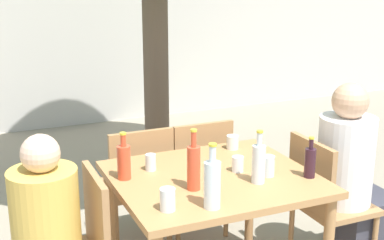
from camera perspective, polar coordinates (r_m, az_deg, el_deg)
The scene contains 16 objects.
cafe_building_wall at distance 6.69m, azimuth -12.98°, elevation 11.16°, with size 10.00×0.08×2.80m.
dining_table_front at distance 3.10m, azimuth 2.23°, elevation -7.56°, with size 1.12×0.99×0.78m.
patio_chair_1 at distance 3.56m, azimuth 13.89°, elevation -7.95°, with size 0.44×0.44×0.89m.
patio_chair_2 at distance 3.71m, azimuth -5.84°, elevation -6.49°, with size 0.44×0.44×0.89m.
patio_chair_3 at distance 3.86m, azimuth 0.52°, elevation -5.51°, with size 0.44×0.44×0.89m.
person_seated_1 at distance 3.67m, azimuth 16.81°, elevation -6.46°, with size 0.58×0.36×1.23m.
soda_bottle_0 at distance 2.83m, azimuth 0.18°, elevation -4.97°, with size 0.07×0.07×0.33m.
wine_bottle_1 at distance 3.08m, azimuth 12.48°, elevation -4.36°, with size 0.06×0.06×0.24m.
water_bottle_2 at distance 2.62m, azimuth 2.18°, elevation -6.75°, with size 0.08×0.08×0.33m.
soda_bottle_3 at distance 3.00m, azimuth -7.28°, elevation -4.37°, with size 0.08×0.08×0.27m.
water_bottle_4 at distance 2.94m, azimuth 7.13°, elevation -4.52°, with size 0.07×0.07×0.30m.
drinking_glass_0 at distance 3.11m, azimuth 4.89°, elevation -4.70°, with size 0.07×0.07×0.09m.
drinking_glass_1 at distance 3.07m, azimuth 8.07°, elevation -4.87°, with size 0.08×0.08×0.12m.
drinking_glass_2 at distance 3.49m, azimuth 4.35°, elevation -2.38°, with size 0.08×0.08×0.09m.
drinking_glass_3 at distance 2.62m, azimuth -2.62°, elevation -8.47°, with size 0.08×0.08×0.11m.
drinking_glass_4 at distance 3.13m, azimuth -4.43°, elevation -4.52°, with size 0.06×0.06×0.10m.
Camera 1 is at (-1.24, -2.55, 1.92)m, focal length 50.00 mm.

